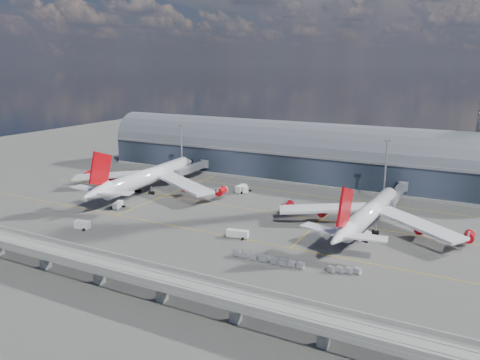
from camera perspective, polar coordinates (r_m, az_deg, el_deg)
The scene contains 19 objects.
ground at distance 169.30m, azimuth -3.66°, elevation -5.06°, with size 500.00×500.00×0.00m, color #474744.
taxi_lines at distance 187.56m, azimuth -0.14°, elevation -3.13°, with size 200.00×80.12×0.01m.
terminal at distance 234.28m, azimuth 6.27°, elevation 3.11°, with size 200.00×30.00×28.00m.
guideway at distance 127.02m, azimuth -16.89°, elevation -9.76°, with size 220.00×8.50×7.20m.
floodlight_mast_left at distance 237.19m, azimuth -7.14°, elevation 3.78°, with size 3.00×0.70×25.70m.
floodlight_mast_right at distance 198.69m, azimuth 17.31°, elevation 1.27°, with size 3.00×0.70×25.70m.
airliner_left at distance 209.20m, azimuth -11.33°, elevation 0.33°, with size 74.53×78.30×23.86m.
airliner_right at distance 164.42m, azimuth 15.40°, elevation -4.07°, with size 65.47×68.43×21.70m.
jet_bridge_left at distance 232.87m, azimuth -5.71°, elevation 1.51°, with size 4.40×28.00×7.25m.
jet_bridge_right at distance 196.05m, azimuth 18.62°, elevation -1.54°, with size 4.40×32.00×7.25m.
service_truck_0 at distance 190.01m, azimuth -14.65°, elevation -2.96°, with size 3.80×6.31×2.48m.
service_truck_1 at distance 169.66m, azimuth -18.69°, elevation -5.21°, with size 5.61×3.35×3.05m.
service_truck_2 at distance 153.24m, azimuth -0.30°, elevation -6.57°, with size 7.48×3.49×2.61m.
service_truck_3 at distance 156.42m, azimuth 14.78°, elevation -6.63°, with size 4.62×5.59×2.58m.
service_truck_4 at distance 206.04m, azimuth 0.13°, elevation -1.08°, with size 3.41×5.93×3.27m.
service_truck_5 at distance 206.49m, azimuth 0.51°, elevation -1.06°, with size 5.99×6.61×3.13m.
cargo_train_0 at distance 137.61m, azimuth 1.22°, elevation -9.21°, with size 10.99×2.06×1.82m.
cargo_train_1 at distance 132.07m, azimuth 12.59°, elevation -10.67°, with size 9.20×4.37×1.54m.
cargo_train_2 at distance 133.58m, azimuth 5.81°, elevation -10.07°, with size 10.11×2.51×1.67m.
Camera 1 is at (83.90, -136.35, 55.07)m, focal length 35.00 mm.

